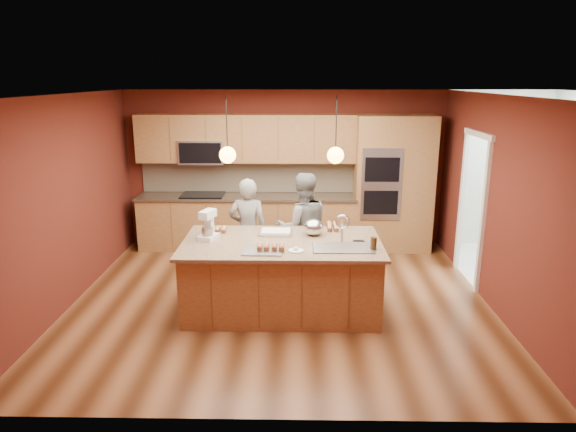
{
  "coord_description": "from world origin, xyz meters",
  "views": [
    {
      "loc": [
        0.22,
        -6.37,
        2.91
      ],
      "look_at": [
        0.1,
        -0.1,
        1.2
      ],
      "focal_mm": 32.0,
      "sensor_mm": 36.0,
      "label": 1
    }
  ],
  "objects_px": {
    "stand_mixer": "(208,227)",
    "mixing_bowl": "(313,227)",
    "island": "(283,275)",
    "person_left": "(248,231)",
    "person_right": "(303,228)"
  },
  "relations": [
    {
      "from": "person_left",
      "to": "mixing_bowl",
      "type": "distance_m",
      "value": 1.17
    },
    {
      "from": "island",
      "to": "person_right",
      "type": "height_order",
      "value": "person_right"
    },
    {
      "from": "island",
      "to": "stand_mixer",
      "type": "xyz_separation_m",
      "value": [
        -0.95,
        0.09,
        0.61
      ]
    },
    {
      "from": "person_right",
      "to": "island",
      "type": "bearing_deg",
      "value": 64.95
    },
    {
      "from": "person_right",
      "to": "mixing_bowl",
      "type": "distance_m",
      "value": 0.72
    },
    {
      "from": "island",
      "to": "person_left",
      "type": "relative_size",
      "value": 1.62
    },
    {
      "from": "person_right",
      "to": "mixing_bowl",
      "type": "bearing_deg",
      "value": 91.04
    },
    {
      "from": "stand_mixer",
      "to": "mixing_bowl",
      "type": "relative_size",
      "value": 1.42
    },
    {
      "from": "person_right",
      "to": "person_left",
      "type": "bearing_deg",
      "value": -9.92
    },
    {
      "from": "island",
      "to": "person_left",
      "type": "height_order",
      "value": "person_left"
    },
    {
      "from": "person_left",
      "to": "person_right",
      "type": "bearing_deg",
      "value": -176.16
    },
    {
      "from": "person_left",
      "to": "person_right",
      "type": "relative_size",
      "value": 0.95
    },
    {
      "from": "island",
      "to": "person_left",
      "type": "distance_m",
      "value": 1.13
    },
    {
      "from": "person_left",
      "to": "person_right",
      "type": "xyz_separation_m",
      "value": [
        0.79,
        0.0,
        0.04
      ]
    },
    {
      "from": "person_left",
      "to": "stand_mixer",
      "type": "bearing_deg",
      "value": 67.9
    }
  ]
}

